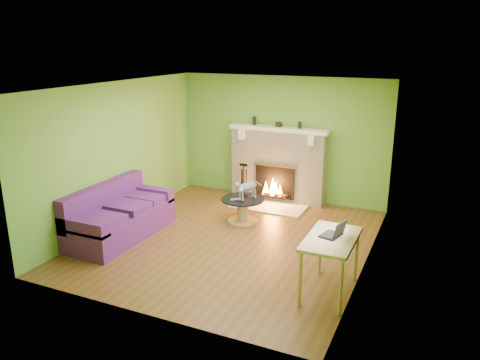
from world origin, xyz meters
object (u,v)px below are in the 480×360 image
object	(u,v)px
coffee_table	(243,208)
cat	(248,189)
sofa	(118,217)
desk	(331,244)

from	to	relation	value
coffee_table	cat	size ratio (longest dim) A/B	1.36
sofa	coffee_table	distance (m)	2.27
sofa	coffee_table	world-z (taller)	sofa
sofa	coffee_table	xyz separation A→B (m)	(1.69, 1.50, -0.09)
sofa	desk	bearing A→B (deg)	-5.74
sofa	desk	world-z (taller)	sofa
sofa	cat	bearing A→B (deg)	41.21
sofa	desk	distance (m)	3.84
coffee_table	desk	xyz separation A→B (m)	(2.11, -1.89, 0.44)
desk	sofa	bearing A→B (deg)	174.26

